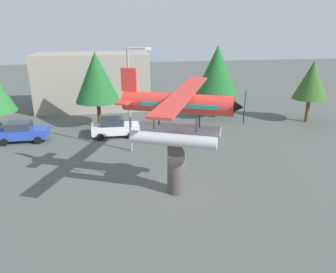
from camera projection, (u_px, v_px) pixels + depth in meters
ground_plane at (176, 191)px, 19.59m from camera, size 140.00×140.00×0.00m
display_pedestal at (177, 166)px, 19.03m from camera, size 1.10×1.10×3.36m
floatplane_monument at (179, 112)px, 17.89m from camera, size 7.17×9.95×4.00m
car_near_blue at (22, 132)px, 27.63m from camera, size 4.20×2.02×1.76m
car_mid_white at (115, 127)px, 28.87m from camera, size 4.20×2.02×1.76m
streetlight_primary at (132, 93)px, 24.33m from camera, size 1.84×0.28×8.11m
storefront_building at (93, 81)px, 38.05m from camera, size 12.95×5.93×6.47m
tree_east at (96, 77)px, 30.27m from camera, size 4.24×4.24×7.29m
tree_center_back at (217, 72)px, 33.60m from camera, size 4.79×4.79×7.62m
tree_far_east at (312, 80)px, 32.17m from camera, size 3.44×3.44×6.25m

